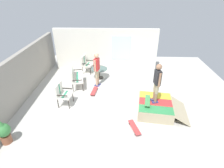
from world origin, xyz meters
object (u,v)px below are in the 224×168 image
object	(u,v)px
skateboard_spare	(134,127)
person_watching	(97,67)
patio_chair_by_wall	(62,92)
patio_table	(99,71)
patio_bench	(75,75)
patio_chair_near_house	(86,62)
skateboard_on_ramp	(148,101)
potted_plant	(3,132)
person_skater	(157,81)
skate_ramp	(156,107)
skateboard_by_bench	(94,91)

from	to	relation	value
skateboard_spare	person_watching	bearing A→B (deg)	27.84
patio_chair_by_wall	patio_table	size ratio (longest dim) A/B	1.13
patio_bench	patio_table	distance (m)	1.48
patio_chair_near_house	skateboard_on_ramp	xyz separation A→B (m)	(-3.72, -3.07, -0.05)
skateboard_spare	potted_plant	bearing A→B (deg)	100.08
patio_bench	person_skater	distance (m)	4.18
skate_ramp	potted_plant	distance (m)	5.48
patio_table	skateboard_on_ramp	size ratio (longest dim) A/B	1.09
person_watching	potted_plant	world-z (taller)	person_watching
skate_ramp	skateboard_by_bench	xyz separation A→B (m)	(1.39, 2.68, -0.15)
skateboard_spare	potted_plant	xyz separation A→B (m)	(-0.75, 4.24, 0.38)
patio_chair_near_house	skateboard_by_bench	size ratio (longest dim) A/B	1.25
person_watching	skateboard_by_bench	xyz separation A→B (m)	(-0.70, 0.09, -0.94)
patio_chair_by_wall	skateboard_spare	world-z (taller)	patio_chair_by_wall
patio_bench	patio_chair_near_house	bearing A→B (deg)	-8.63
patio_chair_by_wall	potted_plant	distance (m)	2.53
skateboard_by_bench	skateboard_on_ramp	world-z (taller)	skateboard_on_ramp
person_watching	skateboard_on_ramp	size ratio (longest dim) A/B	2.12
patio_bench	patio_chair_by_wall	xyz separation A→B (m)	(-1.60, 0.20, -0.00)
patio_chair_near_house	skateboard_spare	bearing A→B (deg)	-152.13
patio_chair_by_wall	patio_table	world-z (taller)	patio_chair_by_wall
skateboard_by_bench	potted_plant	xyz separation A→B (m)	(-3.20, 2.49, 0.38)
person_watching	skateboard_spare	size ratio (longest dim) A/B	2.12
person_watching	skateboard_by_bench	size ratio (longest dim) A/B	2.13
skateboard_by_bench	patio_table	bearing A→B (deg)	-3.88
patio_bench	skateboard_by_bench	xyz separation A→B (m)	(-0.58, -1.01, -0.53)
patio_chair_near_house	potted_plant	world-z (taller)	patio_chair_near_house
person_watching	skateboard_by_bench	world-z (taller)	person_watching
patio_bench	person_watching	distance (m)	1.18
patio_bench	skateboard_spare	size ratio (longest dim) A/B	1.62
patio_bench	patio_chair_by_wall	world-z (taller)	same
skateboard_spare	potted_plant	distance (m)	4.32
skateboard_by_bench	person_skater	bearing A→B (deg)	-117.67
patio_chair_by_wall	skateboard_spare	xyz separation A→B (m)	(-1.42, -2.96, -0.53)
person_skater	skateboard_by_bench	world-z (taller)	person_skater
patio_chair_near_house	person_watching	world-z (taller)	person_watching
person_skater	skate_ramp	bearing A→B (deg)	-105.78
potted_plant	person_skater	bearing A→B (deg)	-70.15
skate_ramp	person_skater	xyz separation A→B (m)	(0.02, 0.08, 1.17)
skateboard_by_bench	skate_ramp	bearing A→B (deg)	-117.35
person_watching	patio_bench	bearing A→B (deg)	96.27
person_skater	potted_plant	bearing A→B (deg)	109.85
skate_ramp	skateboard_spare	bearing A→B (deg)	138.78
patio_chair_near_house	skateboard_spare	size ratio (longest dim) A/B	1.24
patio_chair_by_wall	person_skater	xyz separation A→B (m)	(-0.34, -3.81, 0.79)
patio_chair_near_house	skateboard_spare	world-z (taller)	patio_chair_near_house
patio_table	skateboard_on_ramp	bearing A→B (deg)	-143.21
skate_ramp	person_skater	size ratio (longest dim) A/B	1.32
potted_plant	patio_chair_near_house	bearing A→B (deg)	-17.55
skate_ramp	skateboard_spare	size ratio (longest dim) A/B	2.59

